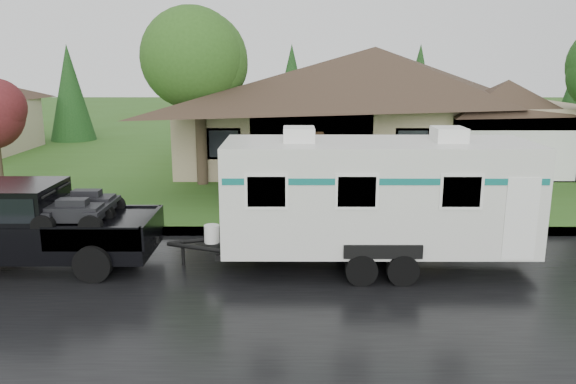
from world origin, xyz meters
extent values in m
plane|color=#30571B|center=(0.00, 0.00, 0.00)|extent=(140.00, 140.00, 0.00)
cube|color=black|center=(0.00, -2.00, 0.01)|extent=(140.00, 8.00, 0.01)
cube|color=gray|center=(0.00, 2.25, 0.07)|extent=(140.00, 0.50, 0.15)
cube|color=#30571B|center=(0.00, 15.00, 0.07)|extent=(140.00, 26.00, 0.15)
cube|color=#9C8D6A|center=(2.00, 14.00, 1.65)|extent=(18.00, 10.00, 3.00)
pyramid|color=#3B2920|center=(2.00, 14.00, 5.75)|extent=(19.44, 10.80, 2.60)
cube|color=#9C8D6A|center=(7.40, 11.00, 1.50)|extent=(5.76, 4.00, 2.70)
cylinder|color=#382B1E|center=(-5.70, 8.66, 1.65)|extent=(0.45, 0.45, 3.00)
sphere|color=#366922|center=(-5.70, 8.66, 4.93)|extent=(4.14, 4.14, 4.14)
sphere|color=#143814|center=(-4.30, 9.30, 0.65)|extent=(1.00, 1.00, 1.00)
sphere|color=#143814|center=(-1.15, 9.30, 0.65)|extent=(1.00, 1.00, 1.00)
sphere|color=#143814|center=(2.00, 9.30, 0.65)|extent=(1.00, 1.00, 1.00)
sphere|color=#143814|center=(5.15, 9.30, 0.65)|extent=(1.00, 1.00, 1.00)
sphere|color=#143814|center=(8.30, 9.30, 0.65)|extent=(1.00, 1.00, 1.00)
cube|color=black|center=(-8.71, -0.48, 0.82)|extent=(6.33, 2.11, 0.91)
cube|color=black|center=(-9.13, -0.48, 1.63)|extent=(2.53, 1.98, 0.95)
cube|color=black|center=(-9.13, -0.48, 1.69)|extent=(2.32, 2.03, 0.58)
cube|color=black|center=(-6.71, -0.48, 1.03)|extent=(2.32, 2.00, 0.06)
cylinder|color=black|center=(-6.71, -1.51, 0.44)|extent=(0.89, 0.34, 0.89)
cylinder|color=black|center=(-6.71, 0.55, 0.44)|extent=(0.89, 0.34, 0.89)
cube|color=silver|center=(-0.01, -0.48, 1.87)|extent=(7.38, 2.53, 2.58)
cube|color=black|center=(-0.01, -0.48, 0.42)|extent=(7.81, 1.27, 0.15)
cube|color=#0E6560|center=(-0.01, -0.48, 2.44)|extent=(7.24, 2.55, 0.15)
cube|color=white|center=(-1.91, -0.48, 3.33)|extent=(0.74, 0.84, 0.34)
cube|color=white|center=(1.68, -0.48, 3.33)|extent=(0.74, 0.84, 0.34)
cylinder|color=black|center=(-0.49, -1.73, 0.37)|extent=(0.74, 0.25, 0.74)
cylinder|color=black|center=(-0.49, 0.76, 0.37)|extent=(0.74, 0.25, 0.74)
cylinder|color=black|center=(0.46, -1.73, 0.37)|extent=(0.74, 0.25, 0.74)
cylinder|color=black|center=(0.46, 0.76, 0.37)|extent=(0.74, 0.25, 0.74)
camera|label=1|loc=(-2.13, -13.85, 5.01)|focal=35.00mm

